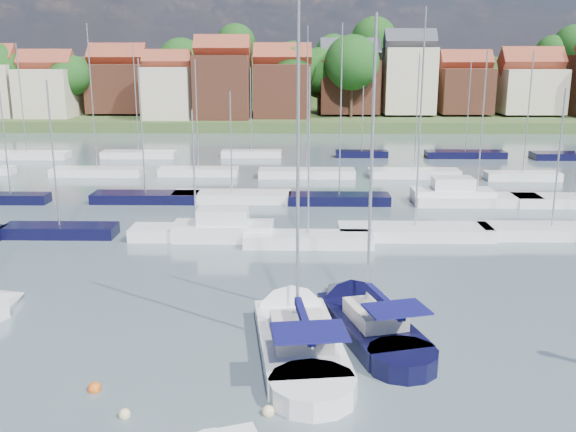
{
  "coord_description": "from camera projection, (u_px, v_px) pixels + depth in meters",
  "views": [
    {
      "loc": [
        0.03,
        -23.33,
        12.66
      ],
      "look_at": [
        -0.66,
        14.0,
        3.23
      ],
      "focal_mm": 40.0,
      "sensor_mm": 36.0,
      "label": 1
    }
  ],
  "objects": [
    {
      "name": "sailboat_centre",
      "position": [
        294.0,
        328.0,
        29.72
      ],
      "size": [
        5.01,
        13.15,
        17.36
      ],
      "rotation": [
        0.0,
        0.0,
        1.7
      ],
      "color": "white",
      "rests_on": "ground"
    },
    {
      "name": "buoy_c",
      "position": [
        95.0,
        391.0,
        24.85
      ],
      "size": [
        0.52,
        0.52,
        0.52
      ],
      "primitive_type": "sphere",
      "color": "#D85914",
      "rests_on": "ground"
    },
    {
      "name": "marina_field",
      "position": [
        320.0,
        190.0,
        59.65
      ],
      "size": [
        79.62,
        41.41,
        15.93
      ],
      "color": "white",
      "rests_on": "ground"
    },
    {
      "name": "buoy_b",
      "position": [
        125.0,
        417.0,
        23.05
      ],
      "size": [
        0.44,
        0.44,
        0.44
      ],
      "primitive_type": "sphere",
      "color": "beige",
      "rests_on": "ground"
    },
    {
      "name": "buoy_d",
      "position": [
        268.0,
        414.0,
        23.23
      ],
      "size": [
        0.47,
        0.47,
        0.47
      ],
      "primitive_type": "sphere",
      "color": "beige",
      "rests_on": "ground"
    },
    {
      "name": "far_shore_town",
      "position": [
        309.0,
        89.0,
        153.15
      ],
      "size": [
        212.46,
        90.0,
        22.27
      ],
      "color": "#365028",
      "rests_on": "ground"
    },
    {
      "name": "sailboat_navy",
      "position": [
        360.0,
        316.0,
        31.07
      ],
      "size": [
        5.91,
        11.65,
        15.62
      ],
      "rotation": [
        0.0,
        0.0,
        1.84
      ],
      "color": "black",
      "rests_on": "ground"
    },
    {
      "name": "buoy_e",
      "position": [
        360.0,
        310.0,
        32.74
      ],
      "size": [
        0.45,
        0.45,
        0.45
      ],
      "primitive_type": "sphere",
      "color": "#D85914",
      "rests_on": "ground"
    },
    {
      "name": "ground",
      "position": [
        299.0,
        184.0,
        64.49
      ],
      "size": [
        260.0,
        260.0,
        0.0
      ],
      "primitive_type": "plane",
      "color": "#495C63",
      "rests_on": "ground"
    }
  ]
}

